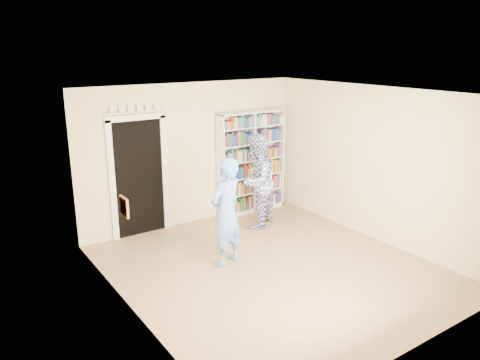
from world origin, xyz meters
name	(u,v)px	position (x,y,z in m)	size (l,w,h in m)	color
floor	(272,268)	(0.00, 0.00, 0.00)	(5.00, 5.00, 0.00)	olive
ceiling	(276,93)	(0.00, 0.00, 2.70)	(5.00, 5.00, 0.00)	white
wall_back	(192,154)	(0.00, 2.50, 1.35)	(4.50, 4.50, 0.00)	beige
wall_left	(129,215)	(-2.25, 0.00, 1.35)	(5.00, 5.00, 0.00)	beige
wall_right	(375,164)	(2.25, 0.00, 1.35)	(5.00, 5.00, 0.00)	beige
bookshelf	(251,162)	(1.28, 2.34, 1.05)	(1.52, 0.28, 2.08)	white
doorway	(139,172)	(-1.10, 2.48, 1.18)	(1.10, 0.08, 2.43)	black
wall_art	(124,207)	(-2.23, 0.20, 1.40)	(0.03, 0.25, 0.25)	brown
man_blue	(226,212)	(-0.49, 0.55, 0.86)	(0.63, 0.41, 1.72)	#5C8ACE
man_plaid	(256,181)	(0.86, 1.59, 0.89)	(0.87, 0.68, 1.79)	#303B92
paper_sheet	(267,179)	(0.98, 1.42, 0.96)	(0.20, 0.01, 0.28)	white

